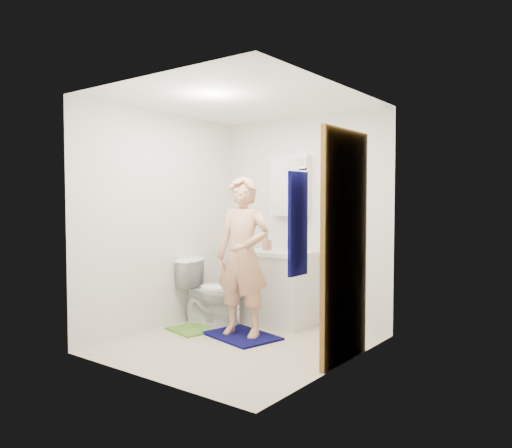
{
  "coord_description": "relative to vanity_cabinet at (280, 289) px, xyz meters",
  "views": [
    {
      "loc": [
        3.07,
        -3.82,
        1.43
      ],
      "look_at": [
        0.01,
        0.25,
        1.19
      ],
      "focal_mm": 35.0,
      "sensor_mm": 36.0,
      "label": 1
    }
  ],
  "objects": [
    {
      "name": "floor",
      "position": [
        0.15,
        -0.91,
        -0.41
      ],
      "size": [
        2.2,
        2.4,
        0.02
      ],
      "primitive_type": "cube",
      "color": "beige",
      "rests_on": "ground"
    },
    {
      "name": "ceiling",
      "position": [
        0.15,
        -0.91,
        2.01
      ],
      "size": [
        2.2,
        2.4,
        0.02
      ],
      "primitive_type": "cube",
      "color": "white",
      "rests_on": "ground"
    },
    {
      "name": "wall_back",
      "position": [
        0.15,
        0.3,
        0.8
      ],
      "size": [
        2.2,
        0.02,
        2.4
      ],
      "primitive_type": "cube",
      "color": "silver",
      "rests_on": "ground"
    },
    {
      "name": "wall_front",
      "position": [
        0.15,
        -2.12,
        0.8
      ],
      "size": [
        2.2,
        0.02,
        2.4
      ],
      "primitive_type": "cube",
      "color": "silver",
      "rests_on": "ground"
    },
    {
      "name": "wall_left",
      "position": [
        -0.96,
        -0.91,
        0.8
      ],
      "size": [
        0.02,
        2.4,
        2.4
      ],
      "primitive_type": "cube",
      "color": "silver",
      "rests_on": "ground"
    },
    {
      "name": "wall_right",
      "position": [
        1.26,
        -0.91,
        0.8
      ],
      "size": [
        0.02,
        2.4,
        2.4
      ],
      "primitive_type": "cube",
      "color": "silver",
      "rests_on": "ground"
    },
    {
      "name": "vanity_cabinet",
      "position": [
        0.0,
        0.0,
        0.0
      ],
      "size": [
        0.75,
        0.55,
        0.8
      ],
      "primitive_type": "cube",
      "color": "white",
      "rests_on": "floor"
    },
    {
      "name": "countertop",
      "position": [
        0.0,
        0.0,
        0.43
      ],
      "size": [
        0.79,
        0.59,
        0.05
      ],
      "primitive_type": "cube",
      "color": "white",
      "rests_on": "vanity_cabinet"
    },
    {
      "name": "sink_basin",
      "position": [
        0.0,
        0.0,
        0.44
      ],
      "size": [
        0.4,
        0.4,
        0.03
      ],
      "primitive_type": "cylinder",
      "color": "white",
      "rests_on": "countertop"
    },
    {
      "name": "faucet",
      "position": [
        0.0,
        0.18,
        0.51
      ],
      "size": [
        0.03,
        0.03,
        0.12
      ],
      "primitive_type": "cylinder",
      "color": "silver",
      "rests_on": "countertop"
    },
    {
      "name": "medicine_cabinet",
      "position": [
        0.0,
        0.22,
        1.2
      ],
      "size": [
        0.5,
        0.12,
        0.7
      ],
      "primitive_type": "cube",
      "color": "white",
      "rests_on": "wall_back"
    },
    {
      "name": "mirror_panel",
      "position": [
        0.0,
        0.16,
        1.2
      ],
      "size": [
        0.46,
        0.01,
        0.66
      ],
      "primitive_type": "cube",
      "color": "white",
      "rests_on": "wall_back"
    },
    {
      "name": "door",
      "position": [
        1.22,
        -0.76,
        0.62
      ],
      "size": [
        0.05,
        0.8,
        2.05
      ],
      "primitive_type": "cube",
      "color": "olive",
      "rests_on": "ground"
    },
    {
      "name": "door_knob",
      "position": [
        1.18,
        -1.08,
        0.55
      ],
      "size": [
        0.07,
        0.07,
        0.07
      ],
      "primitive_type": "sphere",
      "color": "gold",
      "rests_on": "door"
    },
    {
      "name": "towel",
      "position": [
        1.18,
        -1.48,
        0.85
      ],
      "size": [
        0.03,
        0.24,
        0.8
      ],
      "primitive_type": "cube",
      "color": "#070742",
      "rests_on": "wall_right"
    },
    {
      "name": "towel_hook",
      "position": [
        1.22,
        -1.48,
        1.27
      ],
      "size": [
        0.06,
        0.02,
        0.02
      ],
      "primitive_type": "cylinder",
      "rotation": [
        0.0,
        1.57,
        0.0
      ],
      "color": "silver",
      "rests_on": "wall_right"
    },
    {
      "name": "toilet",
      "position": [
        -0.6,
        -0.48,
        -0.02
      ],
      "size": [
        0.84,
        0.61,
        0.77
      ],
      "primitive_type": "imported",
      "rotation": [
        0.0,
        0.0,
        1.84
      ],
      "color": "white",
      "rests_on": "floor"
    },
    {
      "name": "bath_mat",
      "position": [
        0.0,
        -0.71,
        -0.39
      ],
      "size": [
        0.86,
        0.7,
        0.02
      ],
      "primitive_type": "cube",
      "rotation": [
        0.0,
        0.0,
        -0.24
      ],
      "color": "#070742",
      "rests_on": "floor"
    },
    {
      "name": "green_rug",
      "position": [
        -0.6,
        -0.83,
        -0.39
      ],
      "size": [
        0.57,
        0.51,
        0.02
      ],
      "primitive_type": "cube",
      "rotation": [
        0.0,
        0.0,
        -0.24
      ],
      "color": "#568D2F",
      "rests_on": "floor"
    },
    {
      "name": "soap_dispenser",
      "position": [
        -0.16,
        -0.03,
        0.54
      ],
      "size": [
        0.09,
        0.1,
        0.17
      ],
      "primitive_type": "imported",
      "rotation": [
        0.0,
        0.0,
        -0.26
      ],
      "color": "#A96A4F",
      "rests_on": "countertop"
    },
    {
      "name": "toothbrush_cup",
      "position": [
        0.14,
        0.12,
        0.5
      ],
      "size": [
        0.16,
        0.16,
        0.1
      ],
      "primitive_type": "imported",
      "rotation": [
        0.0,
        0.0,
        0.31
      ],
      "color": "#503A80",
      "rests_on": "countertop"
    },
    {
      "name": "man",
      "position": [
        0.01,
        -0.69,
        0.45
      ],
      "size": [
        0.66,
        0.49,
        1.65
      ],
      "primitive_type": "imported",
      "rotation": [
        0.0,
        0.0,
        0.17
      ],
      "color": "tan",
      "rests_on": "bath_mat"
    }
  ]
}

